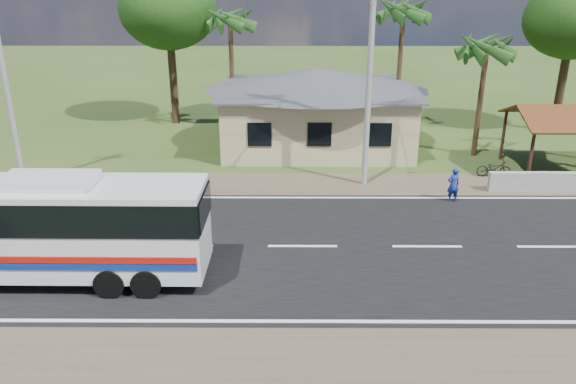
% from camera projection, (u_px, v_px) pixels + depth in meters
% --- Properties ---
extents(ground, '(120.00, 120.00, 0.00)m').
position_uv_depth(ground, '(303.00, 247.00, 20.26)').
color(ground, '#2C4619').
rests_on(ground, ground).
extents(road, '(120.00, 16.00, 0.03)m').
position_uv_depth(road, '(303.00, 246.00, 20.26)').
color(road, black).
rests_on(road, ground).
extents(house, '(12.40, 10.00, 5.00)m').
position_uv_depth(house, '(316.00, 99.00, 31.40)').
color(house, tan).
rests_on(house, ground).
extents(waiting_shed, '(5.20, 4.48, 3.35)m').
position_uv_depth(waiting_shed, '(568.00, 117.00, 27.12)').
color(waiting_shed, '#3C2215').
rests_on(waiting_shed, ground).
extents(concrete_barrier, '(7.00, 0.30, 0.90)m').
position_uv_depth(concrete_barrier, '(566.00, 182.00, 25.25)').
color(concrete_barrier, '#9E9E99').
rests_on(concrete_barrier, ground).
extents(utility_poles, '(32.80, 2.22, 11.00)m').
position_uv_depth(utility_poles, '(363.00, 59.00, 24.19)').
color(utility_poles, '#9E9E99').
rests_on(utility_poles, ground).
extents(palm_near, '(2.80, 2.80, 6.70)m').
position_uv_depth(palm_near, '(487.00, 47.00, 28.38)').
color(palm_near, '#47301E').
rests_on(palm_near, ground).
extents(palm_mid, '(2.80, 2.80, 8.20)m').
position_uv_depth(palm_mid, '(403.00, 12.00, 32.06)').
color(palm_mid, '#47301E').
rests_on(palm_mid, ground).
extents(palm_far, '(2.80, 2.80, 7.70)m').
position_uv_depth(palm_far, '(230.00, 20.00, 32.75)').
color(palm_far, '#47301E').
rests_on(palm_far, ground).
extents(tree_behind_house, '(6.00, 6.00, 9.61)m').
position_uv_depth(tree_behind_house, '(168.00, 10.00, 34.47)').
color(tree_behind_house, '#47301E').
rests_on(tree_behind_house, ground).
extents(tree_behind_shed, '(5.60, 5.60, 9.02)m').
position_uv_depth(tree_behind_shed, '(573.00, 20.00, 32.65)').
color(tree_behind_shed, '#47301E').
rests_on(tree_behind_shed, ground).
extents(coach_bus, '(11.33, 2.55, 3.51)m').
position_uv_depth(coach_bus, '(25.00, 222.00, 17.44)').
color(coach_bus, silver).
rests_on(coach_bus, ground).
extents(motorcycle, '(1.66, 0.66, 0.86)m').
position_uv_depth(motorcycle, '(494.00, 168.00, 27.08)').
color(motorcycle, black).
rests_on(motorcycle, ground).
extents(person, '(0.62, 0.47, 1.53)m').
position_uv_depth(person, '(453.00, 185.00, 24.00)').
color(person, navy).
rests_on(person, ground).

